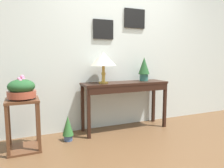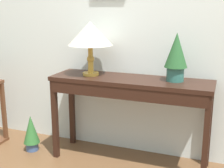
# 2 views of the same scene
# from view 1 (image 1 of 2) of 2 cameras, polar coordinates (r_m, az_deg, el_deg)

# --- Properties ---
(ground_plane) EXTENTS (12.00, 12.00, 0.01)m
(ground_plane) POSITION_cam_1_polar(r_m,az_deg,el_deg) (2.56, 17.53, -19.98)
(ground_plane) COLOR brown
(back_wall_with_art) EXTENTS (9.00, 0.13, 2.80)m
(back_wall_with_art) POSITION_cam_1_polar(r_m,az_deg,el_deg) (3.58, 2.01, 11.14)
(back_wall_with_art) COLOR silver
(back_wall_with_art) RESTS_ON ground
(console_table) EXTENTS (1.37, 0.39, 0.77)m
(console_table) POSITION_cam_1_polar(r_m,az_deg,el_deg) (3.32, 3.74, -1.35)
(console_table) COLOR black
(console_table) RESTS_ON ground
(table_lamp) EXTENTS (0.39, 0.39, 0.47)m
(table_lamp) POSITION_cam_1_polar(r_m,az_deg,el_deg) (3.16, -2.36, 6.63)
(table_lamp) COLOR gold
(table_lamp) RESTS_ON console_table
(potted_plant_on_console) EXTENTS (0.18, 0.18, 0.39)m
(potted_plant_on_console) POSITION_cam_1_polar(r_m,az_deg,el_deg) (3.53, 8.67, 4.31)
(potted_plant_on_console) COLOR #2D665B
(potted_plant_on_console) RESTS_ON console_table
(pedestal_stand_left) EXTENTS (0.39, 0.39, 0.65)m
(pedestal_stand_left) POSITION_cam_1_polar(r_m,az_deg,el_deg) (2.87, -22.86, -10.15)
(pedestal_stand_left) COLOR #56331E
(pedestal_stand_left) RESTS_ON ground
(planter_bowl_wide) EXTENTS (0.34, 0.34, 0.29)m
(planter_bowl_wide) POSITION_cam_1_polar(r_m,az_deg,el_deg) (2.78, -23.30, -1.27)
(planter_bowl_wide) COLOR #9E4733
(planter_bowl_wide) RESTS_ON pedestal_stand_left
(potted_plant_floor) EXTENTS (0.15, 0.15, 0.36)m
(potted_plant_floor) POSITION_cam_1_polar(r_m,az_deg,el_deg) (3.03, -11.85, -11.45)
(potted_plant_floor) COLOR #3D5684
(potted_plant_floor) RESTS_ON ground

